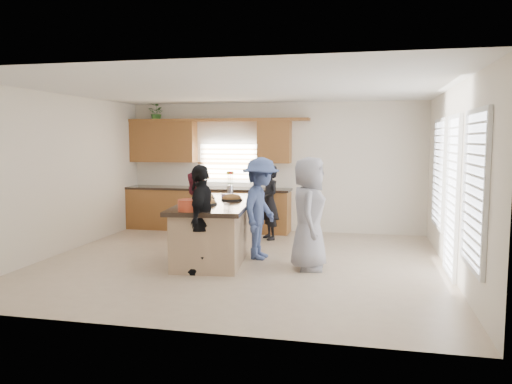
% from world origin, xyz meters
% --- Properties ---
extents(floor, '(6.50, 6.50, 0.00)m').
position_xyz_m(floor, '(0.00, 0.00, 0.00)').
color(floor, '#C6AE93').
rests_on(floor, ground).
extents(room_shell, '(6.52, 6.02, 2.81)m').
position_xyz_m(room_shell, '(0.00, 0.00, 1.90)').
color(room_shell, silver).
rests_on(room_shell, ground).
extents(back_cabinetry, '(4.08, 0.66, 2.46)m').
position_xyz_m(back_cabinetry, '(-1.47, 2.73, 0.91)').
color(back_cabinetry, brown).
rests_on(back_cabinetry, ground).
extents(right_wall_glazing, '(0.06, 4.00, 2.25)m').
position_xyz_m(right_wall_glazing, '(3.22, -0.13, 1.34)').
color(right_wall_glazing, white).
rests_on(right_wall_glazing, ground).
extents(island, '(1.44, 2.81, 0.95)m').
position_xyz_m(island, '(-0.50, 0.32, 0.45)').
color(island, tan).
rests_on(island, ground).
extents(platter_front, '(0.40, 0.40, 0.16)m').
position_xyz_m(platter_front, '(-0.58, -0.04, 0.98)').
color(platter_front, black).
rests_on(platter_front, island).
extents(platter_mid, '(0.38, 0.38, 0.15)m').
position_xyz_m(platter_mid, '(-0.30, 0.60, 0.98)').
color(platter_mid, black).
rests_on(platter_mid, island).
extents(platter_back, '(0.37, 0.37, 0.15)m').
position_xyz_m(platter_back, '(-0.84, 0.72, 0.98)').
color(platter_back, black).
rests_on(platter_back, island).
extents(salad_bowl, '(0.38, 0.38, 0.17)m').
position_xyz_m(salad_bowl, '(-0.55, -0.82, 1.04)').
color(salad_bowl, '#C74224').
rests_on(salad_bowl, island).
extents(clear_cup, '(0.09, 0.09, 0.11)m').
position_xyz_m(clear_cup, '(-0.05, -0.63, 1.00)').
color(clear_cup, white).
rests_on(clear_cup, island).
extents(plate_stack, '(0.21, 0.21, 0.05)m').
position_xyz_m(plate_stack, '(-0.53, 1.10, 0.98)').
color(plate_stack, '#C29BE1').
rests_on(plate_stack, island).
extents(flower_vase, '(0.14, 0.14, 0.44)m').
position_xyz_m(flower_vase, '(-0.59, 1.57, 1.18)').
color(flower_vase, silver).
rests_on(flower_vase, island).
extents(potted_plant, '(0.44, 0.41, 0.40)m').
position_xyz_m(potted_plant, '(-2.64, 2.82, 2.60)').
color(potted_plant, '#336D2B').
rests_on(potted_plant, back_cabinetry).
extents(woman_left_back, '(0.59, 0.65, 1.50)m').
position_xyz_m(woman_left_back, '(0.11, 1.99, 0.75)').
color(woman_left_back, black).
rests_on(woman_left_back, ground).
extents(woman_left_mid, '(0.70, 0.82, 1.47)m').
position_xyz_m(woman_left_mid, '(-0.82, 0.16, 0.74)').
color(woman_left_mid, maroon).
rests_on(woman_left_mid, ground).
extents(woman_left_front, '(0.50, 1.00, 1.64)m').
position_xyz_m(woman_left_front, '(-0.41, -0.74, 0.82)').
color(woman_left_front, black).
rests_on(woman_left_front, ground).
extents(woman_right_back, '(0.74, 1.16, 1.71)m').
position_xyz_m(woman_right_back, '(0.27, 0.34, 0.86)').
color(woman_right_back, '#3B4D81').
rests_on(woman_right_back, ground).
extents(woman_right_front, '(0.59, 0.88, 1.74)m').
position_xyz_m(woman_right_front, '(1.14, -0.19, 0.87)').
color(woman_right_front, gray).
rests_on(woman_right_front, ground).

